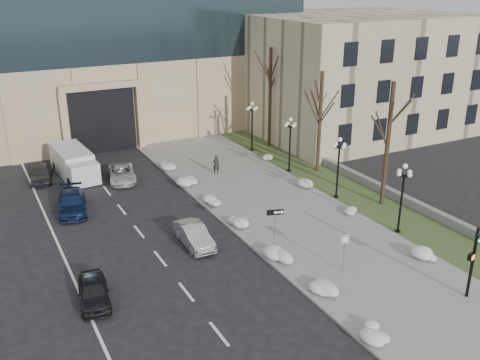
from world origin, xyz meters
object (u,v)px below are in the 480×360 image
object	(u,v)px
car_c	(72,203)
lamppost_b	(339,160)
lamppost_c	(290,137)
pedestrian	(216,165)
car_e	(42,173)
car_a	(94,291)
car_b	(194,235)
keep_sign	(345,245)
box_truck	(74,163)
traffic_signal	(472,264)
lamppost_a	(403,189)
lamppost_d	(252,120)
car_d	(122,174)
one_way_sign	(278,217)

from	to	relation	value
car_c	lamppost_b	distance (m)	19.33
car_c	lamppost_c	bearing A→B (deg)	9.48
lamppost_b	pedestrian	bearing A→B (deg)	123.21
car_e	lamppost_b	size ratio (longest dim) A/B	0.82
car_a	car_b	size ratio (longest dim) A/B	0.92
pedestrian	lamppost_b	bearing A→B (deg)	143.80
car_c	keep_sign	bearing A→B (deg)	-42.77
box_truck	lamppost_b	xyz separation A→B (m)	(16.23, -14.17, 2.03)
car_a	traffic_signal	distance (m)	19.19
car_e	lamppost_a	distance (m)	28.06
car_c	lamppost_b	bearing A→B (deg)	-10.32
lamppost_d	keep_sign	bearing A→B (deg)	-106.03
car_a	car_d	world-z (taller)	car_a
traffic_signal	lamppost_a	xyz separation A→B (m)	(2.22, 7.34, 1.07)
car_a	traffic_signal	world-z (taller)	traffic_signal
car_b	car_d	bearing A→B (deg)	94.77
car_d	lamppost_a	bearing A→B (deg)	-41.84
car_e	one_way_sign	distance (m)	22.04
lamppost_b	car_a	bearing A→B (deg)	-164.97
pedestrian	traffic_signal	bearing A→B (deg)	119.46
pedestrian	lamppost_a	world-z (taller)	lamppost_a
car_a	car_d	xyz separation A→B (m)	(6.19, 16.31, -0.02)
car_b	lamppost_d	size ratio (longest dim) A/B	0.84
car_c	one_way_sign	bearing A→B (deg)	-40.76
keep_sign	car_d	bearing A→B (deg)	119.74
keep_sign	traffic_signal	world-z (taller)	traffic_signal
lamppost_b	car_c	bearing A→B (deg)	159.27
one_way_sign	traffic_signal	bearing A→B (deg)	-35.96
car_a	box_truck	size ratio (longest dim) A/B	0.53
car_b	lamppost_d	xyz separation A→B (m)	(12.33, 14.84, 2.42)
car_b	car_d	world-z (taller)	car_b
car_e	lamppost_c	xyz separation A→B (m)	(18.86, -7.64, 2.41)
car_e	lamppost_a	xyz separation A→B (m)	(18.86, -20.64, 2.41)
box_truck	keep_sign	distance (m)	25.05
lamppost_d	lamppost_a	bearing A→B (deg)	-90.00
lamppost_a	one_way_sign	bearing A→B (deg)	170.79
one_way_sign	lamppost_b	distance (m)	9.82
car_a	lamppost_c	world-z (taller)	lamppost_c
car_c	lamppost_a	world-z (taller)	lamppost_a
car_b	one_way_sign	world-z (taller)	one_way_sign
car_c	car_e	xyz separation A→B (m)	(-0.92, 7.34, -0.01)
car_a	pedestrian	world-z (taller)	pedestrian
box_truck	traffic_signal	distance (m)	31.33
car_d	lamppost_b	distance (m)	17.37
one_way_sign	keep_sign	distance (m)	4.25
box_truck	keep_sign	size ratio (longest dim) A/B	2.97
car_b	pedestrian	distance (m)	12.50
car_c	traffic_signal	distance (m)	25.97
lamppost_b	lamppost_c	xyz separation A→B (m)	(0.00, 6.50, 0.00)
car_c	car_e	world-z (taller)	car_c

